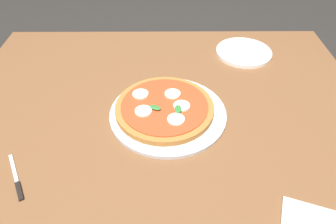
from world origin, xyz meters
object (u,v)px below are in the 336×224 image
(plate_white, at_px, (244,52))
(napkin, at_px, (312,222))
(dining_table, at_px, (163,135))
(serving_tray, at_px, (168,113))
(pizza, at_px, (165,107))
(knife, at_px, (17,182))

(plate_white, bearing_deg, napkin, -88.92)
(dining_table, height_order, serving_tray, serving_tray)
(plate_white, distance_m, napkin, 0.73)
(dining_table, bearing_deg, plate_white, 48.33)
(dining_table, height_order, pizza, pizza)
(serving_tray, xyz_separation_m, plate_white, (0.31, 0.36, 0.00))
(napkin, distance_m, knife, 0.71)
(dining_table, height_order, plate_white, plate_white)
(serving_tray, bearing_deg, napkin, -48.80)
(dining_table, distance_m, pizza, 0.11)
(pizza, distance_m, knife, 0.45)
(plate_white, distance_m, knife, 0.92)
(dining_table, relative_size, pizza, 4.40)
(pizza, height_order, knife, pizza)
(knife, bearing_deg, napkin, -9.14)
(pizza, height_order, plate_white, pizza)
(serving_tray, distance_m, plate_white, 0.47)
(knife, bearing_deg, pizza, 34.99)
(knife, bearing_deg, dining_table, 34.54)
(serving_tray, distance_m, napkin, 0.49)
(plate_white, bearing_deg, knife, -138.25)
(serving_tray, bearing_deg, dining_table, -175.72)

